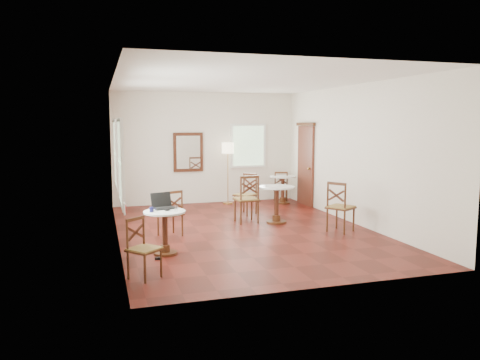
% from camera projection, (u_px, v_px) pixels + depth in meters
% --- Properties ---
extents(ground, '(7.00, 7.00, 0.00)m').
position_uv_depth(ground, '(244.00, 230.00, 9.54)').
color(ground, '#52140E').
rests_on(ground, ground).
extents(room_shell, '(5.02, 7.02, 3.01)m').
position_uv_depth(room_shell, '(238.00, 137.00, 9.55)').
color(room_shell, white).
rests_on(room_shell, ground).
extents(cafe_table_near, '(0.69, 0.69, 0.73)m').
position_uv_depth(cafe_table_near, '(165.00, 227.00, 7.75)').
color(cafe_table_near, '#4D2813').
rests_on(cafe_table_near, ground).
extents(cafe_table_mid, '(0.77, 0.77, 0.81)m').
position_uv_depth(cafe_table_mid, '(277.00, 200.00, 10.19)').
color(cafe_table_mid, '#4D2813').
rests_on(cafe_table_mid, ground).
extents(cafe_table_back, '(0.71, 0.71, 0.75)m').
position_uv_depth(cafe_table_back, '(283.00, 187.00, 12.67)').
color(cafe_table_back, '#4D2813').
rests_on(cafe_table_back, ground).
extents(chair_near_a, '(0.54, 0.54, 0.90)m').
position_uv_depth(chair_near_a, '(171.00, 213.00, 8.98)').
color(chair_near_a, '#4D2813').
rests_on(chair_near_a, ground).
extents(chair_near_b, '(0.56, 0.56, 0.86)m').
position_uv_depth(chair_near_b, '(143.00, 248.00, 6.55)').
color(chair_near_b, '#4D2813').
rests_on(chair_near_b, ground).
extents(chair_mid_a, '(0.51, 0.51, 1.06)m').
position_uv_depth(chair_mid_a, '(247.00, 199.00, 10.21)').
color(chair_mid_a, '#4D2813').
rests_on(chair_mid_a, ground).
extents(chair_mid_b, '(0.65, 0.65, 1.02)m').
position_uv_depth(chair_mid_b, '(340.00, 207.00, 9.35)').
color(chair_mid_b, '#4D2813').
rests_on(chair_mid_b, ground).
extents(chair_back_a, '(0.50, 0.50, 0.86)m').
position_uv_depth(chair_back_a, '(281.00, 187.00, 12.87)').
color(chair_back_a, '#4D2813').
rests_on(chair_back_a, ground).
extents(chair_back_b, '(0.63, 0.63, 0.98)m').
position_uv_depth(chair_back_b, '(246.00, 194.00, 11.16)').
color(chair_back_b, '#4D2813').
rests_on(chair_back_b, ground).
extents(floor_lamp, '(0.32, 0.32, 1.66)m').
position_uv_depth(floor_lamp, '(228.00, 152.00, 12.51)').
color(floor_lamp, '#BF8C3F').
rests_on(floor_lamp, ground).
extents(laptop, '(0.42, 0.38, 0.26)m').
position_uv_depth(laptop, '(163.00, 204.00, 7.96)').
color(laptop, black).
rests_on(laptop, cafe_table_near).
extents(mouse, '(0.10, 0.06, 0.04)m').
position_uv_depth(mouse, '(167.00, 210.00, 7.72)').
color(mouse, black).
rests_on(mouse, cafe_table_near).
extents(navy_mug, '(0.10, 0.07, 0.08)m').
position_uv_depth(navy_mug, '(152.00, 210.00, 7.61)').
color(navy_mug, '#101035').
rests_on(navy_mug, cafe_table_near).
extents(water_glass, '(0.06, 0.06, 0.10)m').
position_uv_depth(water_glass, '(176.00, 208.00, 7.69)').
color(water_glass, white).
rests_on(water_glass, cafe_table_near).
extents(power_adapter, '(0.10, 0.06, 0.04)m').
position_uv_depth(power_adapter, '(158.00, 258.00, 7.48)').
color(power_adapter, black).
rests_on(power_adapter, ground).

